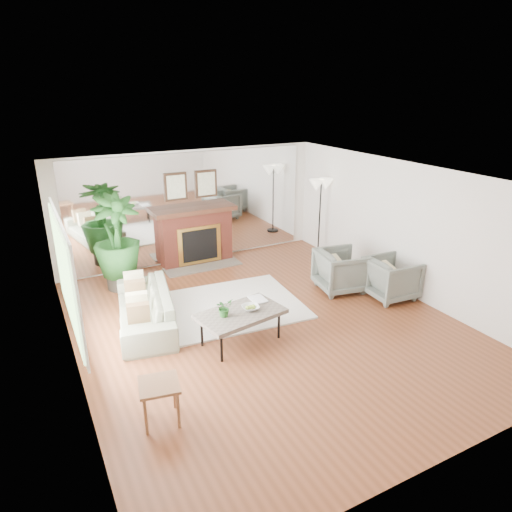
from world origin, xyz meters
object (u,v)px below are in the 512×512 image
coffee_table (241,315)px  armchair_front (391,278)px  side_table (159,390)px  floor_lamp (321,191)px  potted_ficus (117,240)px  armchair_back (341,271)px  fireplace (196,235)px  sofa (145,308)px

coffee_table → armchair_front: (3.22, 0.14, -0.09)m
side_table → floor_lamp: floor_lamp is taller
coffee_table → floor_lamp: (3.32, 2.66, 1.07)m
armchair_front → potted_ficus: 5.29m
armchair_back → potted_ficus: (-3.80, 2.11, 0.60)m
coffee_table → side_table: (-1.64, -1.18, -0.03)m
coffee_table → side_table: size_ratio=2.62×
side_table → potted_ficus: size_ratio=0.29×
fireplace → armchair_back: bearing=-53.8°
floor_lamp → side_table: bearing=-142.3°
side_table → potted_ficus: (0.43, 4.14, 0.56)m
armchair_front → floor_lamp: size_ratio=0.47×
armchair_front → fireplace: bearing=41.2°
fireplace → armchair_back: 3.35m
armchair_front → side_table: 5.03m
fireplace → potted_ficus: 1.95m
fireplace → armchair_front: 4.30m
floor_lamp → armchair_back: bearing=-112.0°
fireplace → coffee_table: size_ratio=1.44×
potted_ficus → armchair_front: bearing=-32.5°
coffee_table → armchair_back: bearing=18.2°
fireplace → floor_lamp: size_ratio=1.13×
sofa → potted_ficus: (-0.03, 1.71, 0.69)m
armchair_back → potted_ficus: 4.39m
sofa → floor_lamp: bearing=118.0°
sofa → potted_ficus: potted_ficus is taller
armchair_back → potted_ficus: potted_ficus is taller
sofa → floor_lamp: size_ratio=1.18×
fireplace → armchair_front: fireplace is taller
coffee_table → armchair_front: size_ratio=1.66×
armchair_front → coffee_table: bearing=96.3°
armchair_front → potted_ficus: size_ratio=0.45×
sofa → potted_ficus: size_ratio=1.14×
armchair_back → side_table: size_ratio=1.64×
fireplace → coffee_table: 3.60m
coffee_table → floor_lamp: 4.38m
armchair_back → armchair_front: 0.95m
armchair_front → side_table: (-4.86, -1.31, 0.06)m
coffee_table → armchair_back: 2.73m
fireplace → floor_lamp: fireplace is taller
fireplace → potted_ficus: fireplace is taller
fireplace → side_table: fireplace is taller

